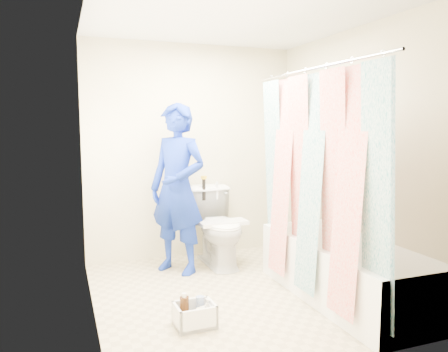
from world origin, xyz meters
name	(u,v)px	position (x,y,z in m)	size (l,w,h in m)	color
floor	(234,294)	(0.00, 0.00, 0.00)	(2.60, 2.60, 0.00)	tan
ceiling	(235,16)	(0.00, 0.00, 2.40)	(2.40, 2.60, 0.02)	silver
wall_back	(192,152)	(0.00, 1.30, 1.20)	(2.40, 0.02, 2.40)	beige
wall_front	(318,177)	(0.00, -1.30, 1.20)	(2.40, 0.02, 2.40)	beige
wall_left	(89,165)	(-1.20, 0.00, 1.20)	(0.02, 2.60, 2.40)	beige
wall_right	(351,157)	(1.20, 0.00, 1.20)	(0.02, 2.60, 2.40)	beige
bathtub	(344,269)	(0.85, -0.43, 0.27)	(0.70, 1.75, 0.50)	white
curtain_rod	(316,68)	(0.52, -0.43, 1.95)	(0.02, 0.02, 1.90)	silver
shower_curtain	(313,184)	(0.52, -0.43, 1.02)	(0.06, 1.75, 1.80)	silver
toilet	(219,227)	(0.16, 0.85, 0.41)	(0.46, 0.81, 0.83)	white
tank_lid	(223,223)	(0.16, 0.71, 0.49)	(0.51, 0.22, 0.04)	white
tank_internals	(207,187)	(0.11, 1.07, 0.82)	(0.20, 0.07, 0.27)	black
plumber	(178,189)	(-0.31, 0.78, 0.86)	(0.63, 0.41, 1.72)	#1040A0
cleaning_caddy	(196,316)	(-0.50, -0.48, 0.08)	(0.30, 0.24, 0.22)	white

